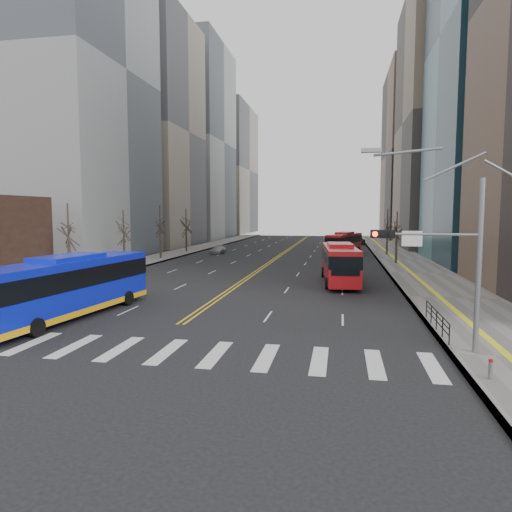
% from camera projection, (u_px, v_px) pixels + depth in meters
% --- Properties ---
extents(ground, '(220.00, 220.00, 0.00)m').
position_uv_depth(ground, '(143.00, 350.00, 21.55)').
color(ground, black).
extents(sidewalk_right, '(7.00, 130.00, 0.15)m').
position_uv_depth(sidewalk_right, '(403.00, 260.00, 62.38)').
color(sidewalk_right, slate).
rests_on(sidewalk_right, ground).
extents(sidewalk_left, '(5.00, 130.00, 0.15)m').
position_uv_depth(sidewalk_left, '(168.00, 255.00, 68.60)').
color(sidewalk_left, slate).
rests_on(sidewalk_left, ground).
extents(crosswalk, '(26.70, 4.00, 0.01)m').
position_uv_depth(crosswalk, '(143.00, 350.00, 21.55)').
color(crosswalk, silver).
rests_on(crosswalk, ground).
extents(centerline, '(0.55, 100.00, 0.01)m').
position_uv_depth(centerline, '(285.00, 252.00, 75.37)').
color(centerline, gold).
rests_on(centerline, ground).
extents(office_towers, '(83.00, 134.00, 58.00)m').
position_uv_depth(office_towers, '(295.00, 120.00, 86.31)').
color(office_towers, gray).
rests_on(office_towers, ground).
extents(signal_mast, '(5.37, 0.37, 9.39)m').
position_uv_depth(signal_mast, '(446.00, 249.00, 20.53)').
color(signal_mast, gray).
rests_on(signal_mast, ground).
extents(pedestrian_railing, '(0.06, 6.06, 1.02)m').
position_uv_depth(pedestrian_railing, '(437.00, 317.00, 24.73)').
color(pedestrian_railing, black).
rests_on(pedestrian_railing, sidewalk_right).
extents(street_trees, '(35.20, 47.20, 7.60)m').
position_uv_depth(street_trees, '(207.00, 226.00, 56.22)').
color(street_trees, '#30241D').
rests_on(street_trees, ground).
extents(blue_bus, '(4.28, 13.68, 3.88)m').
position_uv_depth(blue_bus, '(69.00, 285.00, 28.12)').
color(blue_bus, '#0E1DD6').
rests_on(blue_bus, ground).
extents(red_bus_near, '(3.68, 11.90, 3.70)m').
position_uv_depth(red_bus_near, '(340.00, 261.00, 42.03)').
color(red_bus_near, '#B61318').
rests_on(red_bus_near, ground).
extents(red_bus_far, '(5.78, 11.24, 3.49)m').
position_uv_depth(red_bus_far, '(344.00, 242.00, 71.55)').
color(red_bus_far, '#B61318').
rests_on(red_bus_far, ground).
extents(car_white, '(1.55, 4.16, 1.36)m').
position_uv_depth(car_white, '(2.00, 302.00, 29.65)').
color(car_white, silver).
rests_on(car_white, ground).
extents(car_dark_mid, '(1.91, 3.84, 1.26)m').
position_uv_depth(car_dark_mid, '(343.00, 252.00, 68.64)').
color(car_dark_mid, black).
rests_on(car_dark_mid, ground).
extents(car_silver, '(1.88, 4.38, 1.26)m').
position_uv_depth(car_silver, '(218.00, 250.00, 72.07)').
color(car_silver, gray).
rests_on(car_silver, ground).
extents(car_dark_far, '(3.30, 5.18, 1.33)m').
position_uv_depth(car_dark_far, '(358.00, 241.00, 92.91)').
color(car_dark_far, black).
rests_on(car_dark_far, ground).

